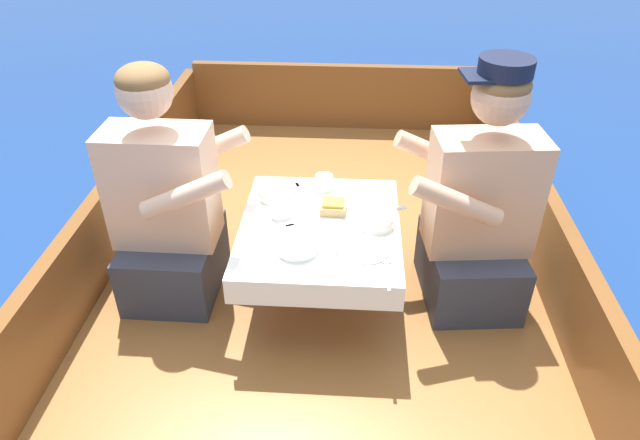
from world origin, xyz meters
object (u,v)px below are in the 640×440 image
person_starboard (478,213)px  coffee_cup_port (281,209)px  person_port (167,210)px  coffee_cup_starboard (324,182)px  sandwich (333,206)px

person_starboard → coffee_cup_port: bearing=-4.6°
person_starboard → person_port: bearing=-4.3°
person_port → coffee_cup_starboard: size_ratio=9.56×
sandwich → person_starboard: bearing=-1.7°
coffee_cup_port → coffee_cup_starboard: 0.27m
person_port → person_starboard: size_ratio=0.97×
person_starboard → sandwich: (-0.56, 0.02, -0.00)m
person_port → coffee_cup_starboard: (0.61, 0.24, 0.01)m
person_starboard → coffee_cup_starboard: bearing=-24.5°
coffee_cup_starboard → sandwich: bearing=-75.3°
person_port → person_starboard: bearing=2.0°
person_starboard → coffee_cup_port: size_ratio=9.48×
sandwich → coffee_cup_starboard: size_ratio=1.01×
person_port → coffee_cup_port: (0.45, 0.02, 0.01)m
person_port → sandwich: size_ratio=9.46×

